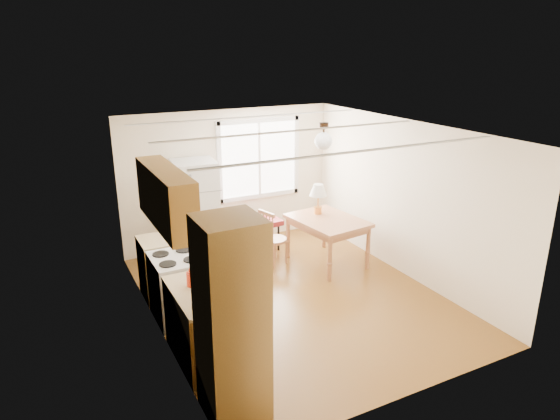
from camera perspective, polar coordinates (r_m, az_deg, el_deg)
room_shell at (r=7.05m, az=1.65°, el=-0.90°), size 4.60×5.60×2.62m
kitchen_run at (r=6.06m, az=-9.94°, el=-8.77°), size 0.65×3.40×2.20m
window_unit at (r=9.36m, az=-2.41°, el=5.86°), size 1.64×0.05×1.51m
pendant_light at (r=7.48m, az=4.98°, el=7.98°), size 0.26×0.26×0.40m
refrigerator at (r=8.74m, az=-9.58°, el=0.03°), size 0.78×0.78×1.73m
bench at (r=8.92m, az=-3.57°, el=-1.86°), size 1.24×0.54×0.56m
dining_table at (r=8.43m, az=5.44°, el=-1.68°), size 1.11×1.39×0.80m
chair at (r=8.37m, az=-1.11°, el=-2.82°), size 0.46×0.45×0.97m
table_lamp at (r=8.54m, az=4.39°, el=2.01°), size 0.30×0.30×0.52m
coffee_maker at (r=5.57m, az=-8.59°, el=-9.13°), size 0.17×0.23×0.34m
kettle at (r=5.95m, az=-10.09°, el=-7.71°), size 0.12×0.12×0.23m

